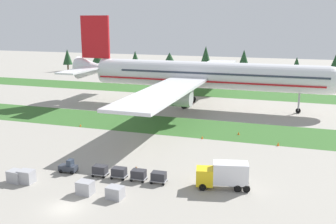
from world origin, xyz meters
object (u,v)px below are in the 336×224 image
cargo_dolly_lead (100,170)px  cargo_dolly_second (119,172)px  cargo_dolly_third (139,174)px  catering_truck (223,174)px  airliner (198,75)px  uld_container_1 (16,176)px  uld_container_2 (85,188)px  taxiway_marker_3 (278,144)px  ground_crew_marshaller (136,172)px  taxiway_marker_0 (239,133)px  taxiway_marker_2 (202,137)px  taxiway_marker_1 (80,125)px  uld_container_0 (26,177)px  baggage_tug (69,167)px  uld_container_3 (115,193)px  cargo_dolly_fourth (159,177)px

cargo_dolly_lead → cargo_dolly_second: 2.90m
cargo_dolly_third → catering_truck: (11.50, 1.14, 1.03)m
cargo_dolly_second → airliner: bearing=-0.6°
uld_container_1 → uld_container_2: (10.93, -0.41, 0.02)m
cargo_dolly_second → taxiway_marker_3: bearing=-44.7°
ground_crew_marshaller → taxiway_marker_0: 28.06m
uld_container_1 → taxiway_marker_0: bearing=51.6°
uld_container_1 → taxiway_marker_2: size_ratio=4.01×
taxiway_marker_1 → taxiway_marker_3: 39.88m
cargo_dolly_lead → uld_container_1: 11.35m
uld_container_0 → taxiway_marker_2: (18.02, 27.31, -0.64)m
baggage_tug → uld_container_1: (-4.95, -5.27, 0.02)m
uld_container_3 → taxiway_marker_0: uld_container_3 is taller
airliner → uld_container_3: bearing=3.8°
catering_truck → taxiway_marker_0: catering_truck is taller
cargo_dolly_fourth → catering_truck: bearing=-85.0°
airliner → ground_crew_marshaller: 49.26m
cargo_dolly_third → taxiway_marker_2: 22.24m
cargo_dolly_fourth → taxiway_marker_2: (0.91, 21.81, -0.67)m
uld_container_0 → taxiway_marker_3: bearing=40.7°
uld_container_1 → ground_crew_marshaller: bearing=22.8°
taxiway_marker_3 → cargo_dolly_fourth: bearing=-123.8°
uld_container_1 → taxiway_marker_2: uld_container_1 is taller
baggage_tug → taxiway_marker_3: (28.31, 22.25, -0.47)m
cargo_dolly_lead → cargo_dolly_third: 5.80m
taxiway_marker_0 → uld_container_0: bearing=-126.8°
cargo_dolly_second → catering_truck: size_ratio=0.31×
cargo_dolly_lead → uld_container_0: bearing=119.9°
uld_container_2 → catering_truck: bearing=23.7°
taxiway_marker_0 → cargo_dolly_fourth: bearing=-104.6°
catering_truck → uld_container_0: bearing=92.0°
uld_container_3 → uld_container_2: bearing=-179.9°
baggage_tug → taxiway_marker_0: 34.09m
uld_container_2 → cargo_dolly_fourth: bearing=38.4°
uld_container_0 → uld_container_3: uld_container_0 is taller
cargo_dolly_lead → ground_crew_marshaller: 5.23m
uld_container_0 → uld_container_2: size_ratio=1.00×
airliner → cargo_dolly_third: 50.04m
cargo_dolly_fourth → uld_container_2: bearing=126.5°
cargo_dolly_second → cargo_dolly_fourth: same height
uld_container_2 → uld_container_3: (4.17, 0.01, -0.09)m
uld_container_3 → taxiway_marker_3: 33.30m
baggage_tug → cargo_dolly_fourth: size_ratio=1.17×
uld_container_1 → taxiway_marker_3: size_ratio=2.87×
taxiway_marker_0 → catering_truck: bearing=-86.3°
taxiway_marker_3 → taxiway_marker_2: bearing=179.9°
taxiway_marker_0 → taxiway_marker_1: (-32.23, -4.16, -0.06)m
taxiway_marker_2 → taxiway_marker_3: bearing=-0.1°
baggage_tug → cargo_dolly_second: (7.92, 0.26, 0.10)m
cargo_dolly_lead → uld_container_1: bearing=116.7°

